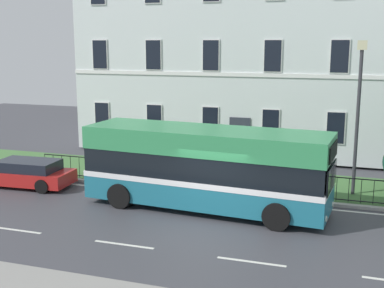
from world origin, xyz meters
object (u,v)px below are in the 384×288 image
single_decker_bus (206,167)px  parked_hatchback_00 (25,173)px  georgian_townhouse (258,32)px  street_lamp_post (358,107)px

single_decker_bus → parked_hatchback_00: (-8.33, 0.45, -1.03)m
georgian_townhouse → street_lamp_post: 11.14m
georgian_townhouse → parked_hatchback_00: (-7.80, -11.81, -6.18)m
parked_hatchback_00 → georgian_townhouse: bearing=-126.4°
single_decker_bus → parked_hatchback_00: bearing=-178.6°
georgian_townhouse → parked_hatchback_00: 15.44m
georgian_townhouse → single_decker_bus: bearing=-87.5°
georgian_townhouse → parked_hatchback_00: bearing=-123.4°
georgian_townhouse → parked_hatchback_00: size_ratio=4.52×
single_decker_bus → parked_hatchback_00: single_decker_bus is taller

